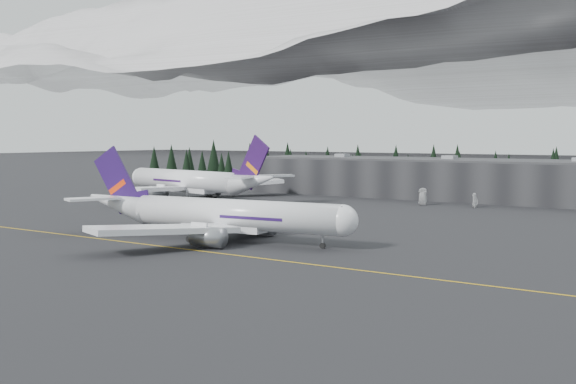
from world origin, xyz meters
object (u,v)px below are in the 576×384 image
Objects in this scene: gse_vehicle_a at (423,203)px; gse_vehicle_b at (475,205)px; terminal at (479,180)px; jet_main at (212,214)px; jet_parked at (196,181)px.

gse_vehicle_b is at bearing 2.48° from gse_vehicle_a.
gse_vehicle_a is (-6.56, -27.54, -5.61)m from terminal.
gse_vehicle_b is (14.99, 1.55, 0.01)m from gse_vehicle_a.
jet_main is 14.61× the size of gse_vehicle_b.
jet_main reaches higher than gse_vehicle_a.
gse_vehicle_a is (66.44, 23.25, -5.03)m from jet_parked.
gse_vehicle_a is 15.07m from gse_vehicle_b.
jet_parked is 16.52× the size of gse_vehicle_b.
jet_main is (-10.36, -115.42, -1.27)m from terminal.
terminal is 28.86m from gse_vehicle_a.
gse_vehicle_b is (8.44, -26.00, -5.59)m from terminal.
terminal is at bearing 73.20° from gse_vehicle_a.
jet_parked is (-73.00, -50.80, -0.58)m from terminal.
jet_parked is at bearing -145.17° from terminal.
jet_parked is 85.27m from gse_vehicle_b.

